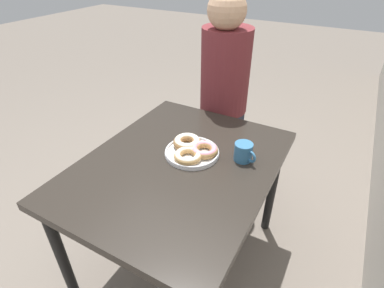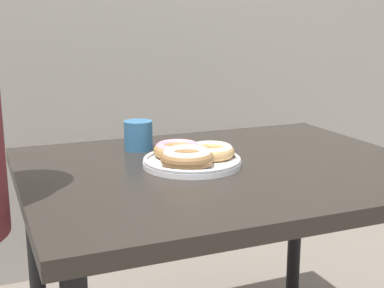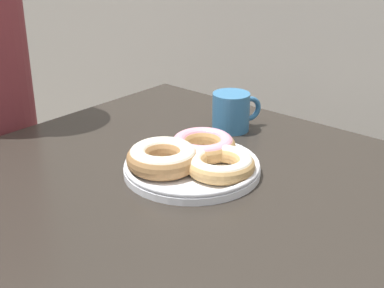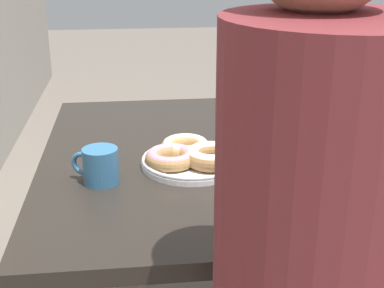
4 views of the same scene
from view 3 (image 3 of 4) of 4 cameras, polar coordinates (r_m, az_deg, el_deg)
The scene contains 3 objects.
dining_table at distance 1.01m, azimuth 2.95°, elevation -8.82°, with size 1.08×0.85×0.71m.
donut_plate at distance 1.03m, azimuth -0.01°, elevation -1.58°, with size 0.28×0.28×0.06m.
coffee_mug at distance 1.23m, azimuth 4.29°, elevation 3.52°, with size 0.09×0.12×0.09m.
Camera 3 is at (0.52, -0.54, 1.17)m, focal length 50.00 mm.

